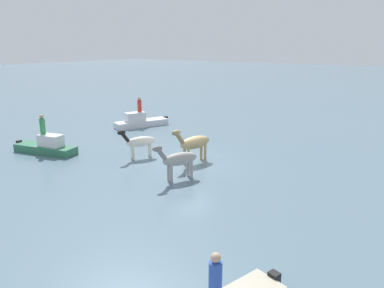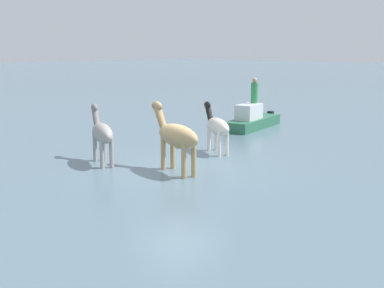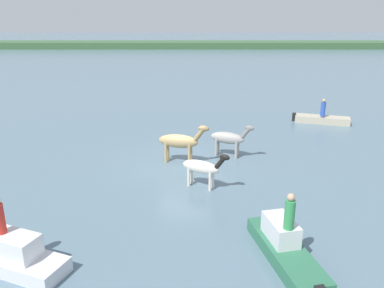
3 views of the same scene
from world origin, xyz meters
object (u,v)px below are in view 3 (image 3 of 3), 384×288
person_boatman_standing (291,213)px  boat_tender_starboard (7,257)px  person_spotter_bow (324,108)px  horse_rear_stallion (203,167)px  horse_dun_straggler (230,138)px  boat_skiff_near (286,250)px  boat_motor_center (323,121)px  person_watcher_seated (0,216)px  horse_chestnut_trailing (181,141)px

person_boatman_standing → boat_tender_starboard: bearing=-178.4°
boat_tender_starboard → person_spotter_bow: bearing=69.6°
horse_rear_stallion → person_boatman_standing: 6.05m
horse_dun_straggler → boat_skiff_near: 9.32m
boat_motor_center → person_watcher_seated: size_ratio=3.24×
boat_skiff_near → person_spotter_bow: (5.94, 15.53, 0.80)m
person_boatman_standing → person_spotter_bow: person_boatman_standing is taller
horse_rear_stallion → boat_motor_center: horse_rear_stallion is taller
boat_tender_starboard → person_watcher_seated: size_ratio=3.73×
boat_tender_starboard → boat_motor_center: 21.86m
boat_tender_starboard → person_spotter_bow: size_ratio=3.73×
horse_chestnut_trailing → boat_skiff_near: horse_chestnut_trailing is taller
horse_chestnut_trailing → person_watcher_seated: 10.17m
person_watcher_seated → person_boatman_standing: 8.73m
boat_skiff_near → boat_motor_center: boat_skiff_near is taller
horse_chestnut_trailing → boat_skiff_near: 9.13m
horse_dun_straggler → person_spotter_bow: horse_dun_straggler is taller
horse_dun_straggler → boat_motor_center: bearing=67.0°
boat_motor_center → person_boatman_standing: (-5.99, -15.91, 1.56)m
horse_chestnut_trailing → horse_rear_stallion: horse_chestnut_trailing is taller
horse_chestnut_trailing → boat_skiff_near: (3.56, -8.37, -0.83)m
boat_skiff_near → boat_motor_center: size_ratio=1.11×
boat_tender_starboard → person_watcher_seated: person_watcher_seated is taller
horse_chestnut_trailing → horse_rear_stallion: size_ratio=1.24×
horse_rear_stallion → person_watcher_seated: 8.47m
boat_motor_center → horse_dun_straggler: bearing=-120.4°
person_boatman_standing → person_watcher_seated: bearing=-178.3°
horse_chestnut_trailing → boat_tender_starboard: 10.18m
boat_skiff_near → boat_tender_starboard: bearing=79.7°
boat_tender_starboard → person_boatman_standing: (8.74, 0.24, 1.41)m
horse_chestnut_trailing → person_spotter_bow: size_ratio=2.24×
boat_tender_starboard → boat_motor_center: size_ratio=1.15×
horse_chestnut_trailing → boat_motor_center: 12.14m
boat_motor_center → person_spotter_bow: bearing=-88.1°
horse_rear_stallion → person_boatman_standing: person_boatman_standing is taller
boat_tender_starboard → horse_chestnut_trailing: bearing=81.8°
horse_chestnut_trailing → person_boatman_standing: (3.58, -8.50, 0.58)m
horse_chestnut_trailing → boat_tender_starboard: bearing=-106.6°
boat_motor_center → person_watcher_seated: bearing=-115.7°
horse_chestnut_trailing → boat_tender_starboard: (-5.16, -8.74, -0.83)m
person_spotter_bow → person_boatman_standing: bearing=-110.7°
person_watcher_seated → person_spotter_bow: person_watcher_seated is taller
person_watcher_seated → horse_chestnut_trailing: bearing=59.6°
person_spotter_bow → boat_skiff_near: bearing=-110.9°
horse_dun_straggler → boat_motor_center: size_ratio=0.60×
horse_chestnut_trailing → person_boatman_standing: size_ratio=2.24×
boat_skiff_near → person_boatman_standing: 1.42m
boat_motor_center → person_boatman_standing: person_boatman_standing is taller
person_spotter_bow → boat_tender_starboard: bearing=-132.7°
person_boatman_standing → person_spotter_bow: 16.76m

